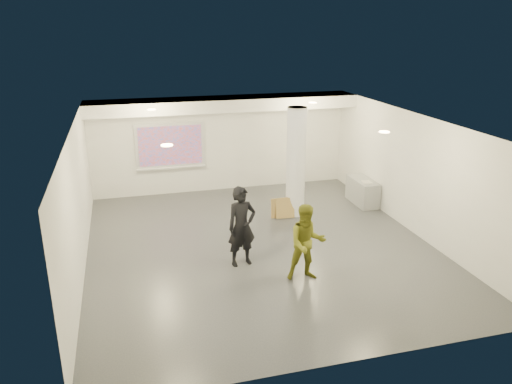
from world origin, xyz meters
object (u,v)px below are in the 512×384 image
object	(u,v)px
credenza	(363,191)
woman	(242,226)
column	(296,162)
man	(307,243)
projection_screen	(170,146)

from	to	relation	value
credenza	woman	distance (m)	5.24
column	man	world-z (taller)	column
projection_screen	woman	distance (m)	5.33
man	woman	bearing A→B (deg)	145.64
projection_screen	credenza	world-z (taller)	projection_screen
credenza	man	world-z (taller)	man
projection_screen	woman	bearing A→B (deg)	-79.50
column	credenza	size ratio (longest dim) A/B	2.38
credenza	woman	bearing A→B (deg)	-146.29
credenza	man	size ratio (longest dim) A/B	0.77
projection_screen	man	distance (m)	6.59
projection_screen	credenza	xyz separation A→B (m)	(5.32, -2.35, -1.16)
column	woman	xyz separation A→B (m)	(-2.14, -2.55, -0.60)
column	woman	world-z (taller)	column
projection_screen	column	bearing A→B (deg)	-40.56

